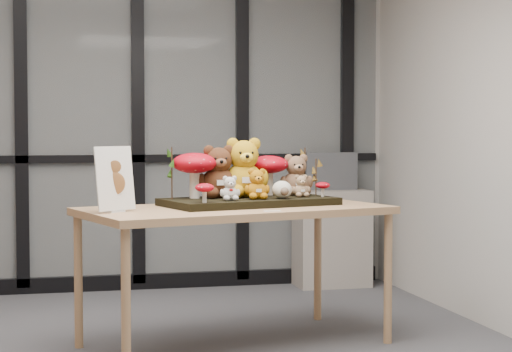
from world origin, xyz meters
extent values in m
plane|color=#B5B2AB|center=(0.00, 2.50, 1.40)|extent=(5.00, 0.00, 5.00)
plane|color=#B5B2AB|center=(0.00, -2.50, 1.40)|extent=(5.00, 0.00, 5.00)
cube|color=#2D383F|center=(0.00, 2.47, 1.40)|extent=(4.90, 0.02, 2.70)
cube|color=black|center=(0.00, 2.47, 0.06)|extent=(4.90, 0.06, 0.12)
cube|color=black|center=(0.00, 2.47, 1.05)|extent=(4.90, 0.06, 0.06)
cube|color=black|center=(-0.45, 2.47, 1.40)|extent=(0.10, 0.06, 2.70)
cube|color=black|center=(0.45, 2.47, 1.40)|extent=(0.10, 0.06, 2.70)
cube|color=black|center=(1.30, 2.47, 1.40)|extent=(0.10, 0.06, 2.70)
cube|color=black|center=(2.20, 2.47, 1.40)|extent=(0.10, 0.06, 2.70)
cube|color=tan|center=(0.80, 0.41, 0.80)|extent=(1.94, 1.32, 0.04)
cylinder|color=tan|center=(0.10, -0.19, 0.39)|extent=(0.05, 0.05, 0.78)
cylinder|color=tan|center=(-0.11, 0.57, 0.39)|extent=(0.05, 0.05, 0.78)
cylinder|color=tan|center=(1.71, 0.25, 0.39)|extent=(0.05, 0.05, 0.78)
cylinder|color=tan|center=(1.50, 1.01, 0.39)|extent=(0.05, 0.05, 0.78)
cube|color=black|center=(0.91, 0.51, 0.85)|extent=(1.11, 0.76, 0.04)
cube|color=silver|center=(0.08, 0.24, 0.83)|extent=(0.12, 0.11, 0.01)
cube|color=white|center=(0.08, 0.24, 1.01)|extent=(0.24, 0.19, 0.35)
ellipsoid|color=brown|center=(0.08, 0.23, 0.99)|extent=(0.11, 0.01, 0.13)
ellipsoid|color=brown|center=(0.08, 0.23, 1.08)|extent=(0.07, 0.01, 0.07)
cube|color=white|center=(0.95, 0.08, 0.83)|extent=(0.10, 0.03, 0.00)
cube|color=gray|center=(2.00, 2.26, 0.39)|extent=(0.59, 0.34, 0.79)
cube|color=#4A4C51|center=(2.00, 2.28, 0.94)|extent=(0.43, 0.05, 0.31)
cube|color=black|center=(2.00, 2.26, 0.94)|extent=(0.38, 0.00, 0.25)
camera|label=1|loc=(-0.33, -4.92, 1.30)|focal=65.00mm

